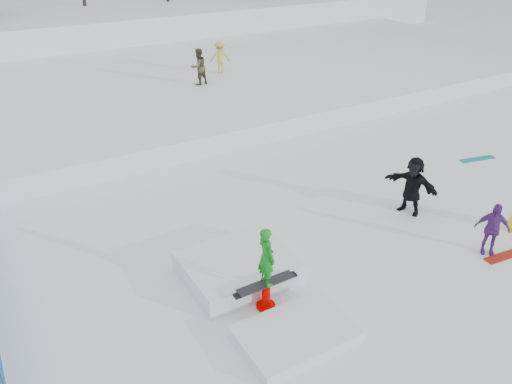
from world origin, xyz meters
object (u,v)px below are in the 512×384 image
walker_ygreen (220,57)px  spectator_purple (492,229)px  jib_rail_feature (253,282)px  walker_olive (199,67)px  spectator_dark (412,185)px

walker_ygreen → spectator_purple: bearing=108.9°
walker_ygreen → jib_rail_feature: 16.76m
walker_olive → walker_ygreen: 2.29m
spectator_dark → jib_rail_feature: bearing=-98.2°
walker_ygreen → spectator_purple: walker_ygreen is taller
walker_ygreen → jib_rail_feature: walker_ygreen is taller
walker_olive → walker_ygreen: (1.84, 1.36, -0.04)m
walker_olive → jib_rail_feature: bearing=56.0°
walker_olive → spectator_purple: size_ratio=1.16×
spectator_purple → jib_rail_feature: (-6.18, 1.75, -0.44)m
walker_olive → spectator_purple: walker_olive is taller
walker_olive → spectator_dark: (0.87, -13.00, -0.76)m
walker_ygreen → spectator_dark: size_ratio=0.91×
spectator_purple → spectator_dark: 2.60m
spectator_dark → walker_olive: bearing=167.6°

